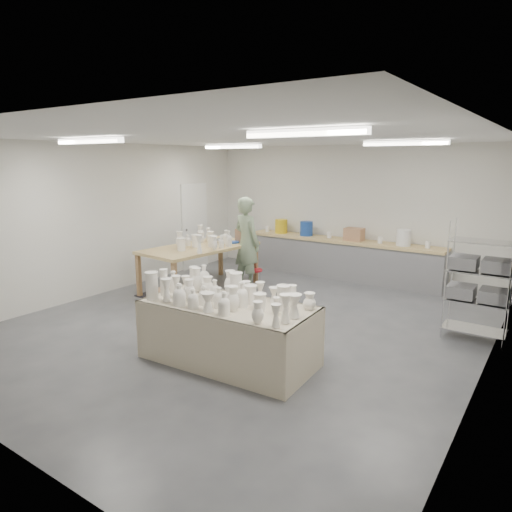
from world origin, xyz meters
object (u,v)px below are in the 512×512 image
Objects in this scene: work_table at (205,246)px; drying_table at (228,328)px; red_stool at (254,271)px; potter at (247,243)px.

drying_table is at bearing -39.17° from work_table.
potter is at bearing -90.00° from red_stool.
work_table is 0.88m from potter.
work_table is at bearing 132.27° from drying_table.
red_stool is at bearing 58.51° from work_table.
potter reaches higher than red_stool.
work_table reaches higher than red_stool.
work_table is (-2.58, 2.57, 0.46)m from drying_table.
red_stool is at bearing 116.50° from drying_table.
potter reaches higher than drying_table.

